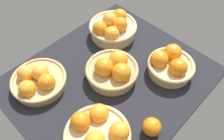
# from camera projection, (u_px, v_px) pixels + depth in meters

# --- Properties ---
(market_tray) EXTENTS (0.84, 0.72, 0.03)m
(market_tray) POSITION_uv_depth(u_px,v_px,m) (110.00, 80.00, 1.04)
(market_tray) COLOR black
(market_tray) RESTS_ON ground
(basket_far_right) EXTENTS (0.24, 0.24, 0.12)m
(basket_far_right) POSITION_uv_depth(u_px,v_px,m) (113.00, 28.00, 1.16)
(basket_far_right) COLOR #D3BC8C
(basket_far_right) RESTS_ON market_tray
(basket_near_right) EXTENTS (0.21, 0.21, 0.11)m
(basket_near_right) POSITION_uv_depth(u_px,v_px,m) (170.00, 65.00, 1.01)
(basket_near_right) COLOR tan
(basket_near_right) RESTS_ON market_tray
(basket_far_left) EXTENTS (0.24, 0.24, 0.10)m
(basket_far_left) POSITION_uv_depth(u_px,v_px,m) (38.00, 81.00, 0.97)
(basket_far_left) COLOR tan
(basket_far_left) RESTS_ON market_tray
(basket_near_left) EXTENTS (0.24, 0.24, 0.11)m
(basket_near_left) POSITION_uv_depth(u_px,v_px,m) (98.00, 133.00, 0.82)
(basket_near_left) COLOR tan
(basket_near_left) RESTS_ON market_tray
(basket_center) EXTENTS (0.23, 0.23, 0.12)m
(basket_center) POSITION_uv_depth(u_px,v_px,m) (113.00, 70.00, 0.99)
(basket_center) COLOR tan
(basket_center) RESTS_ON market_tray
(loose_orange_front_gap) EXTENTS (0.07, 0.07, 0.07)m
(loose_orange_front_gap) POSITION_uv_depth(u_px,v_px,m) (152.00, 127.00, 0.84)
(loose_orange_front_gap) COLOR orange
(loose_orange_front_gap) RESTS_ON market_tray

